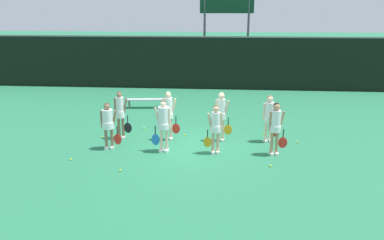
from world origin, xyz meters
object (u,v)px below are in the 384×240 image
tennis_ball_6 (113,136)px  tennis_ball_1 (102,137)px  player_4 (120,112)px  player_1 (163,122)px  tennis_ball_4 (144,128)px  tennis_ball_7 (71,159)px  player_6 (221,113)px  bench_courtside (147,100)px  tennis_ball_2 (185,135)px  player_0 (108,122)px  player_3 (276,124)px  tennis_ball_0 (298,142)px  player_5 (169,112)px  tennis_ball_3 (264,134)px  player_7 (269,115)px  tennis_ball_8 (120,171)px  tennis_ball_5 (270,166)px  player_2 (215,125)px  scoreboard (227,9)px

tennis_ball_6 → tennis_ball_1: bearing=-159.8°
player_4 → tennis_ball_6: 1.08m
player_1 → tennis_ball_4: (-1.18, 2.36, -1.01)m
tennis_ball_1 → tennis_ball_7: bearing=-97.7°
player_6 → tennis_ball_4: 3.45m
bench_courtside → tennis_ball_2: bearing=-67.7°
player_0 → player_3: (5.59, -0.12, 0.10)m
bench_courtside → tennis_ball_0: 7.84m
player_5 → tennis_ball_3: size_ratio=27.29×
player_6 → tennis_ball_3: size_ratio=27.22×
tennis_ball_7 → tennis_ball_6: bearing=74.0°
bench_courtside → tennis_ball_2: 4.68m
player_4 → player_5: size_ratio=0.99×
player_7 → tennis_ball_2: size_ratio=24.32×
player_5 → tennis_ball_8: size_ratio=27.84×
player_6 → tennis_ball_2: 1.77m
player_1 → tennis_ball_5: (3.45, -1.03, -1.01)m
player_0 → tennis_ball_5: size_ratio=22.77×
tennis_ball_3 → tennis_ball_4: 4.75m
player_3 → tennis_ball_0: bearing=39.5°
player_6 → tennis_ball_7: player_6 is taller
player_4 → player_6: size_ratio=0.99×
player_6 → tennis_ball_1: bearing=-172.0°
tennis_ball_2 → tennis_ball_3: 3.05m
player_4 → player_6: bearing=-2.1°
player_4 → tennis_ball_5: size_ratio=25.05×
player_1 → tennis_ball_6: bearing=158.0°
player_0 → player_5: player_5 is taller
player_2 → tennis_ball_2: (-1.19, 1.70, -0.94)m
bench_courtside → tennis_ball_6: (-0.45, -4.40, -0.35)m
tennis_ball_0 → tennis_ball_4: same height
tennis_ball_5 → player_0: bearing=168.0°
player_4 → player_5: 1.79m
player_2 → player_3: bearing=-9.0°
tennis_ball_3 → tennis_ball_8: 6.01m
player_1 → tennis_ball_8: (-1.04, -1.75, -1.01)m
player_1 → player_5: player_5 is taller
tennis_ball_2 → tennis_ball_4: size_ratio=1.02×
tennis_ball_2 → tennis_ball_6: bearing=-173.3°
tennis_ball_0 → tennis_ball_7: bearing=-163.4°
tennis_ball_7 → tennis_ball_8: (1.80, -0.71, -0.00)m
tennis_ball_1 → tennis_ball_2: 3.11m
player_1 → tennis_ball_3: size_ratio=26.55×
player_4 → player_6: player_6 is taller
tennis_ball_2 → tennis_ball_3: size_ratio=1.06×
tennis_ball_4 → tennis_ball_0: bearing=-11.1°
tennis_ball_5 → player_2: bearing=149.8°
player_7 → tennis_ball_4: player_7 is taller
tennis_ball_3 → player_1: bearing=-149.5°
scoreboard → player_0: bearing=-108.0°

